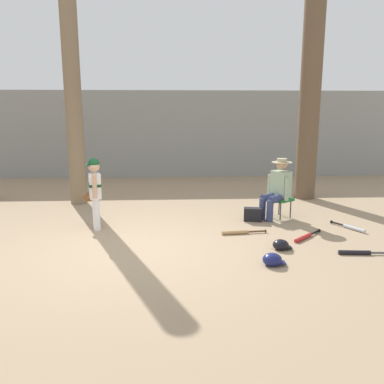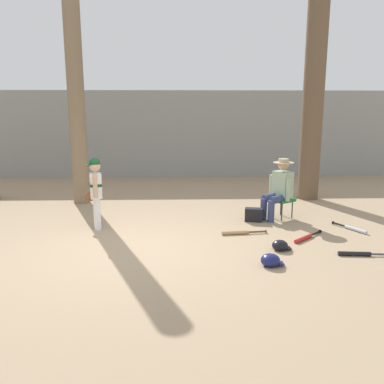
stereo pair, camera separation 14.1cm
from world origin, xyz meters
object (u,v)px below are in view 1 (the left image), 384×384
at_px(bat_red_barrel, 305,237).
at_px(batting_helmet_navy, 272,260).
at_px(folding_stool, 280,200).
at_px(bat_black_composite, 359,253).
at_px(bat_aluminum_silver, 351,228).
at_px(tree_behind_spectator, 309,113).
at_px(bat_wood_tan, 239,232).
at_px(batting_helmet_black, 281,245).
at_px(young_ballplayer, 94,189).
at_px(tree_near_player, 74,114).
at_px(handbag_beside_stool, 253,214).
at_px(seated_spectator, 277,187).

bearing_deg(bat_red_barrel, batting_helmet_navy, -127.10).
xyz_separation_m(folding_stool, batting_helmet_navy, (-0.78, -2.50, -0.28)).
height_order(bat_black_composite, bat_aluminum_silver, same).
height_order(tree_behind_spectator, bat_wood_tan, tree_behind_spectator).
bearing_deg(batting_helmet_black, tree_behind_spectator, 66.35).
xyz_separation_m(young_ballplayer, batting_helmet_navy, (2.79, -1.90, -0.66)).
bearing_deg(folding_stool, young_ballplayer, -170.42).
bearing_deg(tree_near_player, bat_red_barrel, -33.23).
bearing_deg(batting_helmet_black, young_ballplayer, 157.56).
distance_m(folding_stool, batting_helmet_navy, 2.64).
height_order(folding_stool, handbag_beside_stool, folding_stool).
bearing_deg(batting_helmet_navy, young_ballplayer, 145.77).
distance_m(bat_red_barrel, bat_wood_tan, 1.12).
distance_m(bat_aluminum_silver, bat_red_barrel, 1.13).
bearing_deg(handbag_beside_stool, tree_near_player, 155.00).
relative_size(tree_near_player, tree_behind_spectator, 0.97).
distance_m(tree_behind_spectator, folding_stool, 2.71).
distance_m(tree_behind_spectator, bat_aluminum_silver, 3.37).
height_order(tree_behind_spectator, handbag_beside_stool, tree_behind_spectator).
bearing_deg(bat_red_barrel, seated_spectator, 96.21).
bearing_deg(tree_behind_spectator, bat_black_composite, -97.15).
xyz_separation_m(tree_near_player, bat_red_barrel, (4.43, -2.90, -2.03)).
relative_size(bat_wood_tan, batting_helmet_navy, 2.50).
relative_size(tree_behind_spectator, folding_stool, 8.66).
bearing_deg(bat_red_barrel, handbag_beside_stool, 120.09).
bearing_deg(handbag_beside_stool, batting_helmet_black, -86.16).
distance_m(tree_near_player, bat_red_barrel, 5.67).
distance_m(seated_spectator, handbag_beside_stool, 0.75).
distance_m(tree_near_player, bat_black_composite, 6.52).
relative_size(handbag_beside_stool, bat_red_barrel, 0.53).
xyz_separation_m(bat_black_composite, batting_helmet_navy, (-1.40, -0.34, 0.05)).
bearing_deg(tree_near_player, handbag_beside_stool, -25.00).
distance_m(folding_stool, bat_wood_tan, 1.51).
distance_m(tree_behind_spectator, bat_black_composite, 4.47).
relative_size(tree_near_player, seated_spectator, 3.88).
relative_size(tree_near_player, batting_helmet_black, 15.72).
relative_size(seated_spectator, bat_aluminum_silver, 1.76).
distance_m(seated_spectator, bat_black_composite, 2.30).
xyz_separation_m(folding_stool, batting_helmet_black, (-0.49, -1.88, -0.29)).
xyz_separation_m(folding_stool, bat_red_barrel, (0.06, -1.38, -0.33)).
bearing_deg(bat_black_composite, seated_spectator, 108.35).
bearing_deg(bat_red_barrel, tree_near_player, 146.77).
bearing_deg(tree_behind_spectator, seated_spectator, -122.98).
bearing_deg(seated_spectator, tree_behind_spectator, 57.02).
height_order(seated_spectator, bat_red_barrel, seated_spectator).
height_order(tree_behind_spectator, batting_helmet_navy, tree_behind_spectator).
distance_m(seated_spectator, batting_helmet_navy, 2.61).
relative_size(tree_near_player, bat_red_barrel, 7.23).
xyz_separation_m(tree_near_player, folding_stool, (4.37, -1.52, -1.69)).
bearing_deg(bat_wood_tan, tree_behind_spectator, 53.25).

